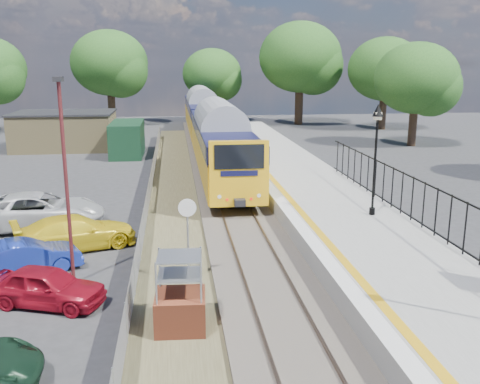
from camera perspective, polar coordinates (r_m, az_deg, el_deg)
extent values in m
plane|color=#2D2D30|center=(16.56, 3.60, -11.73)|extent=(120.00, 120.00, 0.00)
cube|color=#473F38|center=(25.82, -0.48, -2.10)|extent=(3.40, 80.00, 0.20)
cube|color=#4C472D|center=(23.77, -6.90, -3.77)|extent=(2.60, 70.00, 0.06)
cube|color=brown|center=(25.72, -2.08, -1.90)|extent=(0.07, 80.00, 0.14)
cube|color=brown|center=(25.88, 1.10, -1.80)|extent=(0.07, 80.00, 0.14)
cube|color=gray|center=(24.68, 9.80, -2.21)|extent=(5.00, 70.00, 0.90)
cube|color=silver|center=(24.01, 4.69, -1.37)|extent=(0.50, 70.00, 0.01)
cube|color=gold|center=(24.11, 5.86, -1.33)|extent=(0.30, 70.00, 0.01)
cylinder|color=black|center=(23.05, 13.90, -1.99)|extent=(0.24, 0.24, 0.30)
cylinder|color=black|center=(22.64, 14.17, 2.53)|extent=(0.10, 0.10, 3.70)
cube|color=black|center=(22.36, 14.46, 7.44)|extent=(0.08, 0.08, 0.30)
cube|color=beige|center=(22.35, 14.48, 7.87)|extent=(0.26, 0.26, 0.30)
cone|color=black|center=(22.33, 14.52, 8.46)|extent=(0.44, 0.44, 0.50)
cube|color=black|center=(20.10, 21.02, -0.06)|extent=(0.05, 26.00, 0.05)
cube|color=#9C8958|center=(47.91, -18.16, 6.20)|extent=(8.00, 6.00, 3.00)
cube|color=black|center=(47.76, -18.29, 8.04)|extent=(8.20, 6.20, 0.15)
cube|color=#13351C|center=(43.24, -11.92, 5.59)|extent=(2.40, 6.00, 2.60)
cylinder|color=#332319|center=(65.30, -13.51, 8.65)|extent=(0.88, 0.88, 3.85)
ellipsoid|color=#1F4E1A|center=(65.10, -13.77, 13.23)|extent=(8.80, 8.80, 7.48)
cylinder|color=#332319|center=(67.10, -2.96, 8.82)|extent=(0.72, 0.72, 3.15)
ellipsoid|color=#1F4E1A|center=(66.89, -3.00, 12.48)|extent=(7.20, 7.20, 6.12)
cylinder|color=#332319|center=(64.63, 6.29, 9.05)|extent=(0.96, 0.96, 4.20)
ellipsoid|color=#1F4E1A|center=(64.44, 6.43, 14.11)|extent=(9.60, 9.60, 8.16)
cylinder|color=#332319|center=(61.37, 14.95, 8.12)|extent=(0.80, 0.80, 3.50)
ellipsoid|color=#1F4E1A|center=(61.14, 15.23, 12.55)|extent=(8.00, 8.00, 6.80)
cylinder|color=#332319|center=(49.63, 17.92, 6.54)|extent=(0.72, 0.72, 3.15)
ellipsoid|color=#1F4E1A|center=(49.34, 18.29, 11.46)|extent=(7.20, 7.20, 6.12)
cube|color=gold|center=(33.97, -2.19, 4.43)|extent=(2.80, 20.00, 1.90)
cube|color=#0E0F34|center=(33.79, -2.21, 6.60)|extent=(2.82, 20.00, 0.90)
cube|color=black|center=(33.79, -2.21, 6.60)|extent=(2.82, 18.00, 0.70)
cube|color=black|center=(34.17, -2.17, 2.47)|extent=(2.00, 18.00, 0.45)
cube|color=gold|center=(54.36, -4.09, 7.83)|extent=(2.80, 20.00, 1.90)
cube|color=#0E0F34|center=(54.25, -4.11, 9.19)|extent=(2.82, 20.00, 0.90)
cube|color=black|center=(54.25, -4.11, 9.19)|extent=(2.82, 18.00, 0.70)
cube|color=black|center=(54.49, -4.07, 6.59)|extent=(2.00, 18.00, 0.45)
cube|color=black|center=(23.73, -0.08, 3.78)|extent=(2.24, 0.04, 1.10)
cube|color=brown|center=(14.89, -6.36, -12.63)|extent=(1.42, 1.42, 1.04)
cylinder|color=#999EA3|center=(17.47, -5.56, -5.77)|extent=(0.06, 0.06, 2.61)
cylinder|color=silver|center=(17.04, -5.66, -1.69)|extent=(0.58, 0.04, 0.58)
cylinder|color=#551C1E|center=(17.79, -18.01, 0.59)|extent=(0.12, 0.12, 6.56)
cube|color=black|center=(17.39, -18.82, 11.34)|extent=(0.25, 0.50, 0.15)
imported|color=maroon|center=(17.16, -19.96, -9.44)|extent=(3.79, 2.50, 1.20)
imported|color=navy|center=(19.85, -21.90, -6.48)|extent=(3.85, 2.68, 1.20)
imported|color=yellow|center=(21.77, -17.11, -4.16)|extent=(4.99, 3.43, 1.34)
imported|color=silver|center=(25.05, -20.71, -1.88)|extent=(5.84, 3.08, 1.57)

